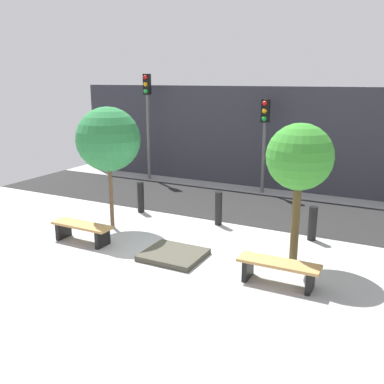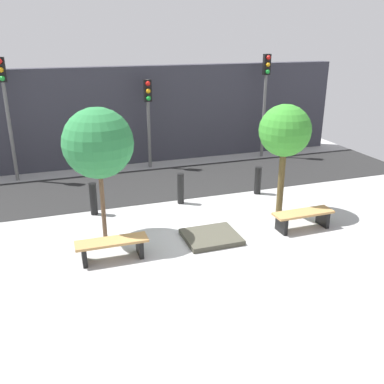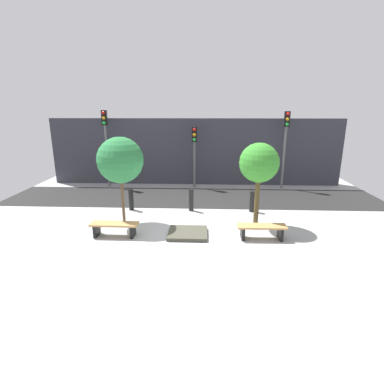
# 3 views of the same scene
# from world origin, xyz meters

# --- Properties ---
(ground_plane) EXTENTS (18.00, 18.00, 0.00)m
(ground_plane) POSITION_xyz_m (0.00, 0.00, 0.00)
(ground_plane) COLOR #A5A5A5
(road_strip) EXTENTS (18.00, 3.36, 0.01)m
(road_strip) POSITION_xyz_m (0.00, 4.40, 0.01)
(road_strip) COLOR #242424
(road_strip) RESTS_ON ground
(building_facade) EXTENTS (16.20, 0.50, 3.68)m
(building_facade) POSITION_xyz_m (0.00, 7.29, 1.84)
(building_facade) COLOR #33333D
(building_facade) RESTS_ON ground
(bench_left) EXTENTS (1.62, 0.49, 0.47)m
(bench_left) POSITION_xyz_m (-2.49, -0.27, 0.34)
(bench_left) COLOR black
(bench_left) RESTS_ON ground
(bench_right) EXTENTS (1.62, 0.50, 0.48)m
(bench_right) POSITION_xyz_m (2.49, -0.27, 0.34)
(bench_right) COLOR black
(bench_right) RESTS_ON ground
(planter_bed) EXTENTS (1.34, 1.18, 0.13)m
(planter_bed) POSITION_xyz_m (0.00, -0.07, 0.06)
(planter_bed) COLOR #424035
(planter_bed) RESTS_ON ground
(tree_behind_left_bench) EXTENTS (1.68, 1.68, 3.26)m
(tree_behind_left_bench) POSITION_xyz_m (-2.49, 0.94, 2.42)
(tree_behind_left_bench) COLOR brown
(tree_behind_left_bench) RESTS_ON ground
(tree_behind_right_bench) EXTENTS (1.41, 1.41, 3.08)m
(tree_behind_right_bench) POSITION_xyz_m (2.49, 0.94, 2.34)
(tree_behind_right_bench) COLOR #4E3F21
(tree_behind_right_bench) RESTS_ON ground
(bollard_far_left) EXTENTS (0.20, 0.20, 0.93)m
(bollard_far_left) POSITION_xyz_m (-2.57, 2.47, 0.46)
(bollard_far_left) COLOR black
(bollard_far_left) RESTS_ON ground
(bollard_left) EXTENTS (0.20, 0.20, 0.94)m
(bollard_left) POSITION_xyz_m (0.00, 2.47, 0.47)
(bollard_left) COLOR black
(bollard_left) RESTS_ON ground
(bollard_center) EXTENTS (0.21, 0.21, 0.88)m
(bollard_center) POSITION_xyz_m (2.57, 2.47, 0.44)
(bollard_center) COLOR black
(bollard_center) RESTS_ON ground
(traffic_light_west) EXTENTS (0.28, 0.27, 4.12)m
(traffic_light_west) POSITION_xyz_m (-4.76, 6.37, 2.82)
(traffic_light_west) COLOR slate
(traffic_light_west) RESTS_ON ground
(traffic_light_mid_west) EXTENTS (0.28, 0.27, 3.27)m
(traffic_light_mid_west) POSITION_xyz_m (0.00, 6.36, 2.27)
(traffic_light_mid_west) COLOR #5A5A5A
(traffic_light_mid_west) RESTS_ON ground
(traffic_light_mid_east) EXTENTS (0.28, 0.27, 4.07)m
(traffic_light_mid_east) POSITION_xyz_m (4.76, 6.37, 2.79)
(traffic_light_mid_east) COLOR #616161
(traffic_light_mid_east) RESTS_ON ground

